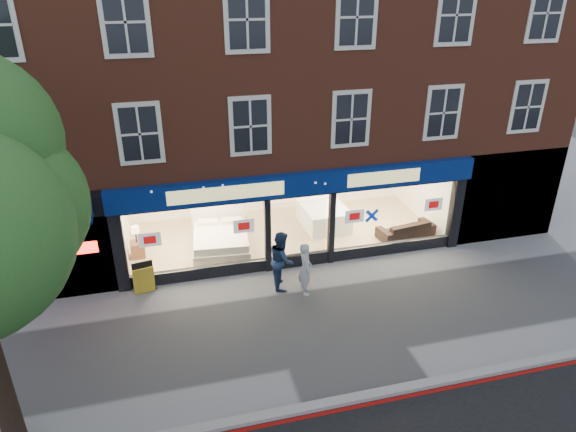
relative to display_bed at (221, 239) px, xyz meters
name	(u,v)px	position (x,y,z in m)	size (l,w,h in m)	color
ground	(329,321)	(2.35, -4.67, -0.46)	(120.00, 120.00, 0.00)	gray
kerb_line	(374,403)	(2.35, -7.77, -0.46)	(60.00, 0.10, 0.01)	#8C0A07
kerb_stone	(370,395)	(2.35, -7.57, -0.40)	(60.00, 0.25, 0.12)	gray
showroom_floor	(283,234)	(2.35, 0.58, -0.41)	(11.00, 4.50, 0.10)	tan
building	(270,38)	(2.34, 2.26, 6.21)	(19.00, 8.26, 10.30)	brown
display_bed	(221,239)	(0.00, 0.00, 0.00)	(2.11, 2.47, 1.30)	white
bedside_table	(138,249)	(-2.75, 0.13, -0.09)	(0.45, 0.45, 0.55)	brown
mattress_stack	(324,216)	(3.95, 0.80, 0.02)	(1.62, 2.02, 0.78)	white
sofa	(406,229)	(6.53, -0.77, -0.06)	(2.08, 0.81, 0.61)	black
a_board	(144,279)	(-2.55, -1.97, 0.02)	(0.63, 0.40, 0.96)	gold
pedestrian_grey	(305,269)	(2.09, -3.17, 0.36)	(0.60, 0.40, 1.65)	#B2B6BA
pedestrian_blue	(282,260)	(1.50, -2.64, 0.45)	(0.89, 0.70, 1.84)	#1B2E4D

